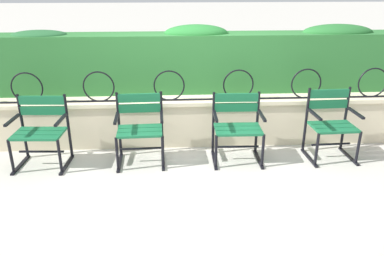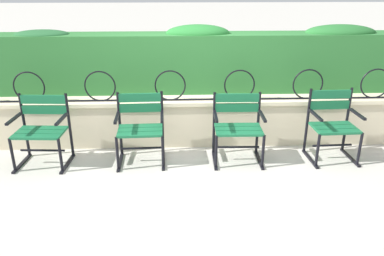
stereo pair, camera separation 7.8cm
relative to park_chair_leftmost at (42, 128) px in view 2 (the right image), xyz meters
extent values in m
plane|color=#BCB7AD|center=(1.86, -0.40, -0.47)|extent=(60.00, 60.00, 0.00)
cube|color=beige|center=(1.86, 0.55, -0.16)|extent=(7.65, 0.35, 0.61)
cube|color=beige|center=(1.86, 0.55, 0.16)|extent=(7.65, 0.41, 0.05)
cylinder|color=black|center=(1.86, 0.48, 0.20)|extent=(7.10, 0.02, 0.02)
torus|color=black|center=(-0.26, 0.48, 0.40)|extent=(0.42, 0.02, 0.42)
torus|color=black|center=(0.67, 0.48, 0.40)|extent=(0.42, 0.02, 0.42)
torus|color=black|center=(1.60, 0.48, 0.40)|extent=(0.42, 0.02, 0.42)
torus|color=black|center=(2.53, 0.48, 0.40)|extent=(0.42, 0.02, 0.42)
torus|color=black|center=(3.46, 0.48, 0.40)|extent=(0.42, 0.02, 0.42)
torus|color=black|center=(4.39, 0.48, 0.40)|extent=(0.42, 0.02, 0.42)
cube|color=#2D7033|center=(1.86, 0.97, 0.60)|extent=(7.50, 0.49, 0.82)
ellipsoid|color=#276032|center=(-0.17, 0.97, 1.01)|extent=(0.75, 0.44, 0.12)
ellipsoid|color=#27722F|center=(1.99, 0.97, 1.01)|extent=(0.90, 0.44, 0.25)
ellipsoid|color=#286B2F|center=(4.02, 0.97, 1.01)|extent=(1.02, 0.44, 0.23)
cube|color=#19663D|center=(-0.01, -0.21, -0.03)|extent=(0.59, 0.16, 0.03)
cube|color=#19663D|center=(0.00, -0.08, -0.03)|extent=(0.59, 0.16, 0.03)
cube|color=#19663D|center=(0.00, 0.06, -0.03)|extent=(0.59, 0.16, 0.03)
cube|color=#19663D|center=(0.01, 0.16, 0.32)|extent=(0.59, 0.06, 0.11)
cube|color=#19663D|center=(0.01, 0.16, 0.19)|extent=(0.59, 0.06, 0.11)
cylinder|color=black|center=(0.30, 0.15, -0.03)|extent=(0.04, 0.04, 0.87)
cylinder|color=black|center=(0.28, -0.28, -0.25)|extent=(0.04, 0.04, 0.44)
cube|color=black|center=(0.29, -0.09, -0.46)|extent=(0.07, 0.52, 0.02)
cube|color=black|center=(0.29, -0.09, 0.15)|extent=(0.06, 0.40, 0.03)
cylinder|color=black|center=(-0.28, 0.18, -0.03)|extent=(0.04, 0.04, 0.87)
cylinder|color=black|center=(-0.31, -0.25, -0.25)|extent=(0.04, 0.04, 0.44)
cube|color=black|center=(-0.30, -0.06, -0.46)|extent=(0.07, 0.52, 0.02)
cube|color=black|center=(-0.30, -0.06, 0.15)|extent=(0.06, 0.40, 0.03)
cylinder|color=black|center=(0.00, -0.08, -0.27)|extent=(0.56, 0.06, 0.03)
cube|color=#19663D|center=(1.23, -0.19, -0.03)|extent=(0.56, 0.15, 0.03)
cube|color=#19663D|center=(1.23, -0.06, -0.03)|extent=(0.56, 0.15, 0.03)
cube|color=#19663D|center=(1.22, 0.08, -0.03)|extent=(0.56, 0.15, 0.03)
cube|color=#19663D|center=(1.22, 0.18, 0.33)|extent=(0.55, 0.05, 0.11)
cube|color=#19663D|center=(1.22, 0.18, 0.19)|extent=(0.55, 0.05, 0.11)
cylinder|color=black|center=(1.49, 0.19, -0.03)|extent=(0.04, 0.04, 0.87)
cylinder|color=black|center=(1.51, -0.24, -0.25)|extent=(0.04, 0.04, 0.44)
cube|color=black|center=(1.50, -0.05, -0.46)|extent=(0.06, 0.52, 0.02)
cube|color=black|center=(1.50, -0.05, 0.15)|extent=(0.05, 0.40, 0.03)
cylinder|color=black|center=(0.94, 0.17, -0.03)|extent=(0.04, 0.04, 0.87)
cylinder|color=black|center=(0.96, -0.26, -0.25)|extent=(0.04, 0.04, 0.44)
cube|color=black|center=(0.95, -0.07, -0.46)|extent=(0.06, 0.52, 0.02)
cube|color=black|center=(0.95, -0.07, 0.15)|extent=(0.05, 0.40, 0.03)
cylinder|color=black|center=(1.23, -0.06, -0.27)|extent=(0.53, 0.05, 0.03)
cube|color=#19663D|center=(2.45, -0.20, -0.03)|extent=(0.58, 0.14, 0.03)
cube|color=#19663D|center=(2.46, -0.07, -0.03)|extent=(0.58, 0.14, 0.03)
cube|color=#19663D|center=(2.46, 0.07, -0.03)|extent=(0.58, 0.14, 0.03)
cube|color=#19663D|center=(2.46, 0.17, 0.31)|extent=(0.58, 0.04, 0.11)
cube|color=#19663D|center=(2.46, 0.17, 0.18)|extent=(0.58, 0.04, 0.11)
cylinder|color=black|center=(2.75, 0.17, -0.04)|extent=(0.04, 0.04, 0.86)
cylinder|color=black|center=(2.74, -0.26, -0.25)|extent=(0.04, 0.04, 0.44)
cube|color=black|center=(2.75, -0.07, -0.46)|extent=(0.05, 0.52, 0.02)
cube|color=black|center=(2.75, -0.07, 0.15)|extent=(0.04, 0.40, 0.03)
cylinder|color=black|center=(2.17, 0.18, -0.04)|extent=(0.04, 0.04, 0.86)
cylinder|color=black|center=(2.16, -0.25, -0.25)|extent=(0.04, 0.04, 0.44)
cube|color=black|center=(2.17, -0.06, -0.46)|extent=(0.05, 0.52, 0.02)
cube|color=black|center=(2.17, -0.06, 0.15)|extent=(0.04, 0.40, 0.03)
cylinder|color=black|center=(2.46, -0.07, -0.27)|extent=(0.55, 0.04, 0.03)
cube|color=#19663D|center=(3.69, -0.19, -0.03)|extent=(0.54, 0.15, 0.03)
cube|color=#19663D|center=(3.69, -0.06, -0.03)|extent=(0.54, 0.15, 0.03)
cube|color=#19663D|center=(3.68, 0.08, -0.03)|extent=(0.54, 0.15, 0.03)
cube|color=#19663D|center=(3.68, 0.18, 0.34)|extent=(0.54, 0.05, 0.11)
cube|color=#19663D|center=(3.68, 0.18, 0.20)|extent=(0.54, 0.05, 0.11)
cylinder|color=black|center=(3.94, 0.19, -0.02)|extent=(0.04, 0.04, 0.89)
cylinder|color=black|center=(3.96, -0.24, -0.25)|extent=(0.04, 0.04, 0.44)
cube|color=black|center=(3.95, -0.05, -0.46)|extent=(0.06, 0.52, 0.02)
cube|color=black|center=(3.95, -0.05, 0.15)|extent=(0.05, 0.40, 0.03)
cylinder|color=black|center=(3.41, 0.17, -0.02)|extent=(0.04, 0.04, 0.89)
cylinder|color=black|center=(3.42, -0.26, -0.25)|extent=(0.04, 0.04, 0.44)
cube|color=black|center=(3.42, -0.07, -0.46)|extent=(0.06, 0.52, 0.02)
cube|color=black|center=(3.42, -0.07, 0.15)|extent=(0.05, 0.40, 0.03)
cylinder|color=black|center=(3.69, -0.06, -0.27)|extent=(0.51, 0.05, 0.03)
camera|label=1|loc=(1.63, -4.49, 1.79)|focal=35.89mm
camera|label=2|loc=(1.71, -4.50, 1.79)|focal=35.89mm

